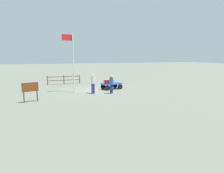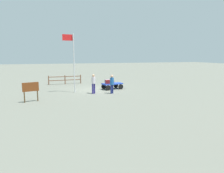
# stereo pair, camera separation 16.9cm
# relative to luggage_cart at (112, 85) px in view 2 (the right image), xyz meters

# --- Properties ---
(ground_plane) EXTENTS (120.00, 120.00, 0.00)m
(ground_plane) POSITION_rel_luggage_cart_xyz_m (1.58, -0.29, -0.43)
(ground_plane) COLOR slate
(luggage_cart) EXTENTS (2.16, 1.48, 0.60)m
(luggage_cart) POSITION_rel_luggage_cart_xyz_m (0.00, 0.00, 0.00)
(luggage_cart) COLOR blue
(luggage_cart) RESTS_ON ground
(suitcase_tan) EXTENTS (0.65, 0.31, 0.30)m
(suitcase_tan) POSITION_rel_luggage_cart_xyz_m (0.20, 0.21, 0.31)
(suitcase_tan) COLOR #462923
(suitcase_tan) RESTS_ON luggage_cart
(suitcase_maroon) EXTENTS (0.57, 0.50, 0.32)m
(suitcase_maroon) POSITION_rel_luggage_cart_xyz_m (0.35, -0.51, 0.32)
(suitcase_maroon) COLOR gray
(suitcase_maroon) RESTS_ON luggage_cart
(suitcase_grey) EXTENTS (0.51, 0.38, 0.36)m
(suitcase_grey) POSITION_rel_luggage_cart_xyz_m (0.47, 0.22, 0.34)
(suitcase_grey) COLOR maroon
(suitcase_grey) RESTS_ON luggage_cart
(suitcase_navy) EXTENTS (0.66, 0.42, 0.31)m
(suitcase_navy) POSITION_rel_luggage_cart_xyz_m (0.34, 0.09, 0.32)
(suitcase_navy) COLOR maroon
(suitcase_navy) RESTS_ON luggage_cart
(worker_lead) EXTENTS (0.48, 0.48, 1.67)m
(worker_lead) POSITION_rel_luggage_cart_xyz_m (0.68, 2.23, 0.55)
(worker_lead) COLOR navy
(worker_lead) RESTS_ON ground
(worker_trailing) EXTENTS (0.47, 0.47, 1.72)m
(worker_trailing) POSITION_rel_luggage_cart_xyz_m (2.25, 1.81, 0.57)
(worker_trailing) COLOR navy
(worker_trailing) RESTS_ON ground
(flagpole) EXTENTS (1.00, 0.20, 5.26)m
(flagpole) POSITION_rel_luggage_cart_xyz_m (3.88, 0.73, 2.68)
(flagpole) COLOR silver
(flagpole) RESTS_ON ground
(signboard) EXTENTS (1.11, 0.39, 1.44)m
(signboard) POSITION_rel_luggage_cart_xyz_m (7.24, 3.64, 0.55)
(signboard) COLOR #4C3319
(signboard) RESTS_ON ground
(wooden_fence) EXTENTS (3.79, 0.36, 1.04)m
(wooden_fence) POSITION_rel_luggage_cart_xyz_m (4.27, -4.94, 0.16)
(wooden_fence) COLOR brown
(wooden_fence) RESTS_ON ground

